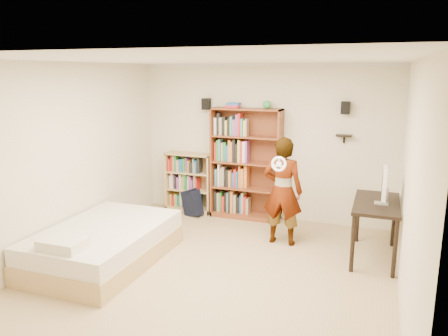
# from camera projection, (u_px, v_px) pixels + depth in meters

# --- Properties ---
(ground) EXTENTS (4.50, 5.00, 0.01)m
(ground) POSITION_uv_depth(u_px,v_px,m) (212.00, 275.00, 5.63)
(ground) COLOR tan
(ground) RESTS_ON ground
(room_shell) EXTENTS (4.52, 5.02, 2.71)m
(room_shell) POSITION_uv_depth(u_px,v_px,m) (211.00, 140.00, 5.25)
(room_shell) COLOR beige
(room_shell) RESTS_ON ground
(crown_molding) EXTENTS (4.50, 5.00, 0.06)m
(crown_molding) POSITION_uv_depth(u_px,v_px,m) (211.00, 62.00, 5.05)
(crown_molding) COLOR silver
(crown_molding) RESTS_ON room_shell
(speaker_left) EXTENTS (0.14, 0.12, 0.20)m
(speaker_left) POSITION_uv_depth(u_px,v_px,m) (206.00, 104.00, 7.75)
(speaker_left) COLOR black
(speaker_left) RESTS_ON room_shell
(speaker_right) EXTENTS (0.14, 0.12, 0.20)m
(speaker_right) POSITION_uv_depth(u_px,v_px,m) (346.00, 108.00, 6.95)
(speaker_right) COLOR black
(speaker_right) RESTS_ON room_shell
(wall_shelf) EXTENTS (0.25, 0.16, 0.02)m
(wall_shelf) POSITION_uv_depth(u_px,v_px,m) (344.00, 136.00, 7.05)
(wall_shelf) COLOR black
(wall_shelf) RESTS_ON room_shell
(tall_bookshelf) EXTENTS (1.23, 0.36, 1.95)m
(tall_bookshelf) POSITION_uv_depth(u_px,v_px,m) (246.00, 164.00, 7.64)
(tall_bookshelf) COLOR brown
(tall_bookshelf) RESTS_ON ground
(low_bookshelf) EXTENTS (0.88, 0.33, 1.10)m
(low_bookshelf) POSITION_uv_depth(u_px,v_px,m) (190.00, 182.00, 8.11)
(low_bookshelf) COLOR tan
(low_bookshelf) RESTS_ON ground
(computer_desk) EXTENTS (0.60, 1.20, 0.82)m
(computer_desk) POSITION_uv_depth(u_px,v_px,m) (375.00, 230.00, 6.06)
(computer_desk) COLOR black
(computer_desk) RESTS_ON ground
(imac) EXTENTS (0.10, 0.50, 0.50)m
(imac) POSITION_uv_depth(u_px,v_px,m) (383.00, 186.00, 5.83)
(imac) COLOR white
(imac) RESTS_ON computer_desk
(daybed) EXTENTS (1.38, 2.12, 0.62)m
(daybed) POSITION_uv_depth(u_px,v_px,m) (104.00, 240.00, 5.97)
(daybed) COLOR white
(daybed) RESTS_ON ground
(person) EXTENTS (0.61, 0.40, 1.64)m
(person) POSITION_uv_depth(u_px,v_px,m) (283.00, 191.00, 6.51)
(person) COLOR black
(person) RESTS_ON ground
(wii_wheel) EXTENTS (0.22, 0.08, 0.22)m
(wii_wheel) POSITION_uv_depth(u_px,v_px,m) (279.00, 164.00, 6.13)
(wii_wheel) COLOR white
(wii_wheel) RESTS_ON person
(navy_bag) EXTENTS (0.40, 0.32, 0.48)m
(navy_bag) POSITION_uv_depth(u_px,v_px,m) (192.00, 202.00, 7.91)
(navy_bag) COLOR black
(navy_bag) RESTS_ON ground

